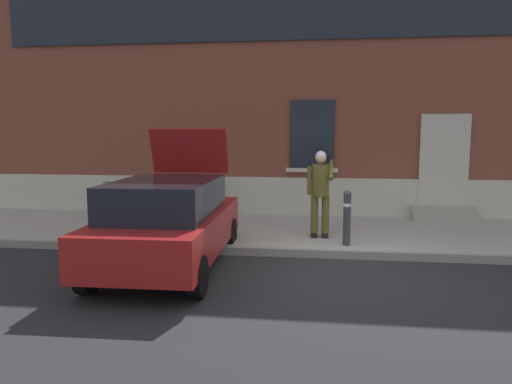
{
  "coord_description": "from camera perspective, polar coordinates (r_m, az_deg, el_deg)",
  "views": [
    {
      "loc": [
        -0.26,
        -7.73,
        2.31
      ],
      "look_at": [
        -1.49,
        1.6,
        1.1
      ],
      "focal_mm": 34.03,
      "sensor_mm": 36.0,
      "label": 1
    }
  ],
  "objects": [
    {
      "name": "planter_cream",
      "position": [
        12.93,
        -16.89,
        -0.57
      ],
      "size": [
        0.44,
        0.44,
        0.86
      ],
      "color": "beige",
      "rests_on": "sidewalk"
    },
    {
      "name": "planter_terracotta",
      "position": [
        12.37,
        -5.46,
        -0.63
      ],
      "size": [
        0.44,
        0.44,
        0.86
      ],
      "color": "#B25B38",
      "rests_on": "sidewalk"
    },
    {
      "name": "ground_plane",
      "position": [
        8.07,
        9.15,
        -9.4
      ],
      "size": [
        80.0,
        80.0,
        0.0
      ],
      "primitive_type": "plane",
      "color": "#232326"
    },
    {
      "name": "hatchback_car_red",
      "position": [
        8.21,
        -10.22,
        -3.4
      ],
      "size": [
        1.87,
        4.11,
        2.34
      ],
      "color": "maroon",
      "rests_on": "ground"
    },
    {
      "name": "person_on_phone",
      "position": [
        9.71,
        7.56,
        0.42
      ],
      "size": [
        0.51,
        0.47,
        1.75
      ],
      "rotation": [
        0.0,
        0.0,
        0.14
      ],
      "color": "#514C1E",
      "rests_on": "sidewalk"
    },
    {
      "name": "bollard_near_person",
      "position": [
        9.23,
        10.65,
        -2.76
      ],
      "size": [
        0.15,
        0.15,
        1.04
      ],
      "color": "#333338",
      "rests_on": "sidewalk"
    },
    {
      "name": "sidewalk",
      "position": [
        10.77,
        8.74,
        -4.74
      ],
      "size": [
        24.0,
        3.6,
        0.15
      ],
      "primitive_type": "cube",
      "color": "#99968E",
      "rests_on": "ground"
    },
    {
      "name": "entrance_stoop",
      "position": [
        12.59,
        21.2,
        -2.44
      ],
      "size": [
        1.5,
        0.64,
        0.32
      ],
      "color": "#9E998E",
      "rests_on": "sidewalk"
    },
    {
      "name": "curb_edge",
      "position": [
        8.96,
        8.99,
        -7.21
      ],
      "size": [
        24.0,
        0.12,
        0.15
      ],
      "primitive_type": "cube",
      "color": "gray",
      "rests_on": "ground"
    },
    {
      "name": "building_facade",
      "position": [
        13.1,
        8.86,
        13.45
      ],
      "size": [
        24.0,
        1.52,
        7.5
      ],
      "color": "brown",
      "rests_on": "ground"
    }
  ]
}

